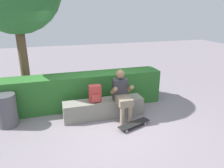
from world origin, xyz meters
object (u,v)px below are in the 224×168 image
person_skater (122,94)px  bench_main (104,108)px  backpack_on_bench (95,94)px  trash_bin (6,110)px  skateboard_near_person (134,124)px

person_skater → bench_main: bearing=152.7°
bench_main → backpack_on_bench: size_ratio=4.91×
backpack_on_bench → trash_bin: bearing=174.0°
skateboard_near_person → backpack_on_bench: backpack_on_bench is taller
skateboard_near_person → trash_bin: (-2.74, 0.88, 0.30)m
skateboard_near_person → trash_bin: trash_bin is taller
person_skater → trash_bin: person_skater is taller
person_skater → skateboard_near_person: size_ratio=1.45×
bench_main → person_skater: size_ratio=1.65×
bench_main → person_skater: (0.40, -0.21, 0.42)m
bench_main → backpack_on_bench: backpack_on_bench is taller
person_skater → backpack_on_bench: person_skater is taller
trash_bin → backpack_on_bench: bearing=-6.0°
backpack_on_bench → trash_bin: 2.02m
bench_main → trash_bin: bearing=174.8°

